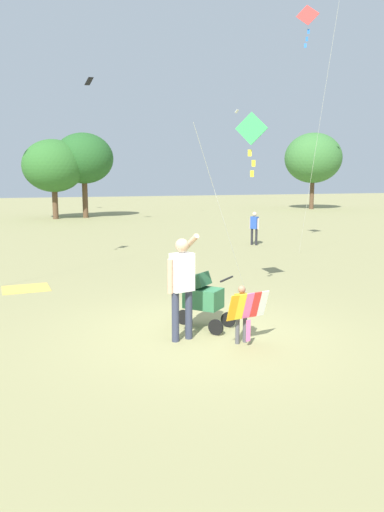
{
  "coord_description": "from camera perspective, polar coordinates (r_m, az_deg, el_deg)",
  "views": [
    {
      "loc": [
        -2.87,
        -7.75,
        2.73
      ],
      "look_at": [
        -0.03,
        0.52,
        1.3
      ],
      "focal_mm": 34.0,
      "sensor_mm": 36.0,
      "label": 1
    }
  ],
  "objects": [
    {
      "name": "person_adult_flyer",
      "position": [
        8.06,
        -1.2,
        -2.79
      ],
      "size": [
        0.57,
        0.62,
        1.81
      ],
      "color": "#33384C",
      "rests_on": "ground"
    },
    {
      "name": "picnic_blanket",
      "position": [
        12.67,
        -18.95,
        -3.63
      ],
      "size": [
        1.17,
        1.05,
        0.02
      ],
      "primitive_type": "cube",
      "rotation": [
        0.0,
        0.0,
        0.06
      ],
      "color": "gold",
      "rests_on": "ground"
    },
    {
      "name": "kite_green_novelty",
      "position": [
        18.12,
        13.56,
        24.41
      ],
      "size": [
        1.71,
        4.31,
        8.45
      ],
      "color": "red",
      "rests_on": "ground"
    },
    {
      "name": "stroller",
      "position": [
        8.81,
        1.22,
        -4.65
      ],
      "size": [
        0.95,
        1.0,
        1.03
      ],
      "color": "black",
      "rests_on": "ground"
    },
    {
      "name": "ground_plane",
      "position": [
        8.71,
        1.31,
        -8.99
      ],
      "size": [
        120.0,
        120.0,
        0.0
      ],
      "primitive_type": "plane",
      "color": "#938E5B"
    },
    {
      "name": "child_with_butterfly_kite",
      "position": [
        8.02,
        6.03,
        -6.21
      ],
      "size": [
        0.75,
        0.4,
        0.97
      ],
      "color": "#4C4C51",
      "rests_on": "ground"
    },
    {
      "name": "person_red_shirt",
      "position": [
        19.69,
        7.34,
        3.57
      ],
      "size": [
        0.31,
        0.37,
        1.34
      ],
      "color": "#232328",
      "rests_on": "ground"
    },
    {
      "name": "kite_adult_black",
      "position": [
        10.64,
        6.8,
        13.69
      ],
      "size": [
        2.24,
        2.31,
        4.11
      ],
      "color": "green",
      "rests_on": "ground"
    },
    {
      "name": "treeline_distant",
      "position": [
        34.65,
        -19.45,
        10.71
      ],
      "size": [
        46.89,
        7.02,
        6.37
      ],
      "color": "brown",
      "rests_on": "ground"
    }
  ]
}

